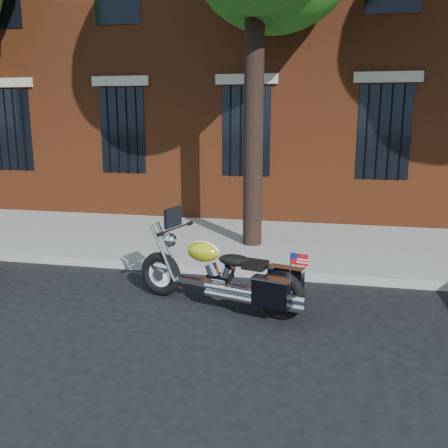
# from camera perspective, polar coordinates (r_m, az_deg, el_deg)

# --- Properties ---
(ground) EXTENTS (120.00, 120.00, 0.00)m
(ground) POSITION_cam_1_polar(r_m,az_deg,el_deg) (7.07, -4.60, -9.05)
(ground) COLOR black
(ground) RESTS_ON ground
(curb) EXTENTS (40.00, 0.16, 0.15)m
(curb) POSITION_cam_1_polar(r_m,az_deg,el_deg) (8.30, -1.86, -5.18)
(curb) COLOR gray
(curb) RESTS_ON ground
(sidewalk) EXTENTS (40.00, 3.60, 0.15)m
(sidewalk) POSITION_cam_1_polar(r_m,az_deg,el_deg) (10.06, 0.73, -2.02)
(sidewalk) COLOR gray
(sidewalk) RESTS_ON ground
(building) EXTENTS (26.00, 10.08, 12.00)m
(building) POSITION_cam_1_polar(r_m,az_deg,el_deg) (16.81, 5.84, 24.08)
(building) COLOR maroon
(building) RESTS_ON ground
(motorcycle) EXTENTS (2.46, 1.20, 1.32)m
(motorcycle) POSITION_cam_1_polar(r_m,az_deg,el_deg) (6.72, 0.16, -6.10)
(motorcycle) COLOR black
(motorcycle) RESTS_ON ground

